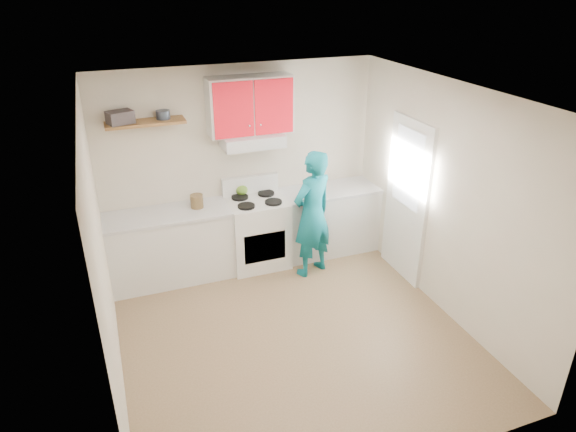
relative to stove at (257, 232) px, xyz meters
name	(u,v)px	position (x,y,z in m)	size (l,w,h in m)	color
floor	(293,333)	(-0.10, -1.57, -0.46)	(3.80, 3.80, 0.00)	brown
ceiling	(294,95)	(-0.10, -1.57, 2.14)	(3.60, 3.80, 0.04)	white
back_wall	(241,166)	(-0.10, 0.32, 0.84)	(3.60, 0.04, 2.60)	beige
front_wall	(394,345)	(-0.10, -3.47, 0.84)	(3.60, 0.04, 2.60)	beige
left_wall	(102,259)	(-1.90, -1.57, 0.84)	(0.04, 3.80, 2.60)	beige
right_wall	(446,201)	(1.70, -1.57, 0.84)	(0.04, 3.80, 2.60)	beige
door	(406,200)	(1.68, -0.88, 0.56)	(0.05, 0.85, 2.05)	white
door_glass	(408,168)	(1.65, -0.88, 0.99)	(0.01, 0.55, 0.95)	white
counter_left	(171,247)	(-1.14, 0.02, -0.01)	(1.52, 0.60, 0.90)	silver
counter_right	(328,220)	(1.04, 0.02, -0.01)	(1.32, 0.60, 0.90)	silver
stove	(257,232)	(0.00, 0.00, 0.00)	(0.76, 0.65, 0.92)	white
range_hood	(252,140)	(0.00, 0.10, 1.24)	(0.76, 0.44, 0.15)	silver
upper_cabinets	(250,105)	(0.00, 0.16, 1.66)	(1.02, 0.33, 0.70)	red
shelf	(145,123)	(-1.25, 0.18, 1.56)	(0.90, 0.30, 0.04)	brown
books	(120,117)	(-1.52, 0.16, 1.65)	(0.28, 0.20, 0.14)	#423A3D
tin	(163,115)	(-1.04, 0.20, 1.63)	(0.16, 0.16, 0.10)	#333D4C
kettle	(242,190)	(-0.13, 0.25, 0.53)	(0.16, 0.16, 0.14)	#568124
crock	(197,202)	(-0.76, 0.06, 0.54)	(0.16, 0.16, 0.19)	brown
cutting_board	(315,193)	(0.82, 0.00, 0.45)	(0.31, 0.23, 0.02)	olive
silicone_mat	(351,189)	(1.34, -0.04, 0.44)	(0.27, 0.22, 0.01)	red
person	(312,214)	(0.59, -0.46, 0.37)	(0.61, 0.40, 1.67)	#0D6C7B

